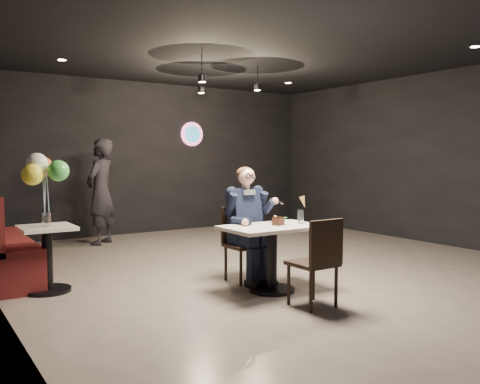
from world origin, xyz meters
TOP-DOWN VIEW (x-y plane):
  - floor at (0.00, 0.00)m, footprint 9.00×9.00m
  - wall_sign at (0.80, 4.47)m, footprint 0.50×0.06m
  - pendant_lights at (0.00, 2.00)m, footprint 1.40×1.20m
  - main_table at (-0.81, -0.50)m, footprint 1.10×0.70m
  - chair_far at (-0.81, 0.05)m, footprint 0.42×0.46m
  - chair_near at (-0.81, -1.19)m, footprint 0.43×0.47m
  - seated_man at (-0.81, 0.05)m, footprint 0.60×0.80m
  - dessert_plate at (-0.75, -0.61)m, footprint 0.21×0.21m
  - cake_slice at (-0.78, -0.57)m, footprint 0.14×0.13m
  - mint_leaf at (-0.69, -0.58)m, footprint 0.06×0.04m
  - sundae_glass at (-0.42, -0.53)m, footprint 0.07×0.07m
  - wafer_cone at (-0.40, -0.55)m, footprint 0.08×0.08m
  - booth_bench at (-3.25, 1.86)m, footprint 0.55×2.20m
  - side_table at (-2.95, 0.86)m, footprint 0.58×0.58m
  - balloon_vase at (-2.95, 0.86)m, footprint 0.10×0.10m
  - balloon_bunch at (-2.95, 0.86)m, footprint 0.43×0.43m
  - passerby at (-1.44, 3.63)m, footprint 0.79×0.78m

SIDE VIEW (x-z plane):
  - floor at x=0.00m, z-range 0.00..0.00m
  - side_table at x=-2.95m, z-range 0.00..0.72m
  - main_table at x=-0.81m, z-range 0.00..0.75m
  - chair_far at x=-0.81m, z-range 0.00..0.92m
  - chair_near at x=-0.81m, z-range 0.00..0.92m
  - booth_bench at x=-3.25m, z-range 0.00..1.10m
  - seated_man at x=-0.81m, z-range 0.00..1.44m
  - dessert_plate at x=-0.75m, z-range 0.75..0.76m
  - cake_slice at x=-0.78m, z-range 0.76..0.84m
  - balloon_vase at x=-2.95m, z-range 0.75..0.90m
  - sundae_glass at x=-0.42m, z-range 0.75..0.91m
  - mint_leaf at x=-0.69m, z-range 0.84..0.85m
  - passerby at x=-1.44m, z-range 0.00..1.84m
  - wafer_cone at x=-0.40m, z-range 0.93..1.07m
  - balloon_bunch at x=-2.95m, z-range 0.90..1.61m
  - wall_sign at x=0.80m, z-range 1.75..2.25m
  - pendant_lights at x=0.00m, z-range 2.70..3.06m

